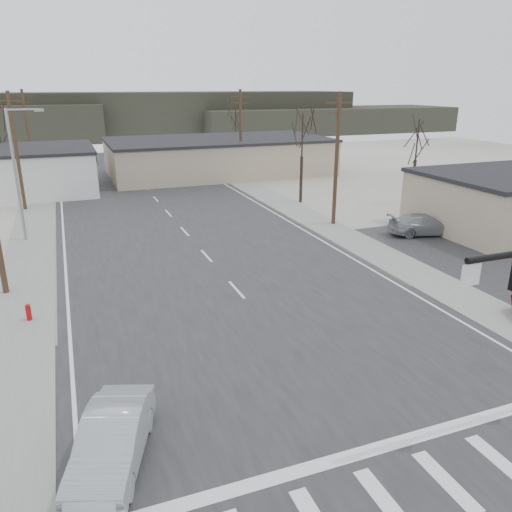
{
  "coord_description": "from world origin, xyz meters",
  "views": [
    {
      "loc": [
        -7.87,
        -15.41,
        10.43
      ],
      "look_at": [
        0.3,
        5.87,
        2.6
      ],
      "focal_mm": 35.0,
      "sensor_mm": 36.0,
      "label": 1
    }
  ],
  "objects_px": {
    "fire_hydrant": "(29,312)",
    "car_far_b": "(89,158)",
    "car_parked_silver": "(424,225)",
    "sedan_crossing": "(112,441)",
    "car_far_a": "(186,163)"
  },
  "relations": [
    {
      "from": "sedan_crossing",
      "to": "car_far_b",
      "type": "xyz_separation_m",
      "value": [
        2.98,
        60.9,
        0.01
      ]
    },
    {
      "from": "car_far_a",
      "to": "car_far_b",
      "type": "distance_m",
      "value": 14.95
    },
    {
      "from": "car_far_a",
      "to": "car_far_b",
      "type": "relative_size",
      "value": 1.24
    },
    {
      "from": "car_far_b",
      "to": "car_parked_silver",
      "type": "distance_m",
      "value": 49.44
    },
    {
      "from": "fire_hydrant",
      "to": "car_parked_silver",
      "type": "relative_size",
      "value": 0.17
    },
    {
      "from": "fire_hydrant",
      "to": "sedan_crossing",
      "type": "bearing_deg",
      "value": -76.21
    },
    {
      "from": "sedan_crossing",
      "to": "car_parked_silver",
      "type": "relative_size",
      "value": 0.92
    },
    {
      "from": "fire_hydrant",
      "to": "car_far_b",
      "type": "height_order",
      "value": "car_far_b"
    },
    {
      "from": "fire_hydrant",
      "to": "car_far_b",
      "type": "relative_size",
      "value": 0.19
    },
    {
      "from": "fire_hydrant",
      "to": "car_parked_silver",
      "type": "xyz_separation_m",
      "value": [
        26.37,
        5.0,
        0.33
      ]
    },
    {
      "from": "sedan_crossing",
      "to": "car_parked_silver",
      "type": "distance_m",
      "value": 28.57
    },
    {
      "from": "sedan_crossing",
      "to": "car_parked_silver",
      "type": "xyz_separation_m",
      "value": [
        23.67,
        16.0,
        -0.05
      ]
    },
    {
      "from": "fire_hydrant",
      "to": "car_parked_silver",
      "type": "bearing_deg",
      "value": 10.74
    },
    {
      "from": "car_far_a",
      "to": "car_far_b",
      "type": "bearing_deg",
      "value": -59.76
    },
    {
      "from": "car_far_a",
      "to": "fire_hydrant",
      "type": "bearing_deg",
      "value": 47.95
    }
  ]
}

